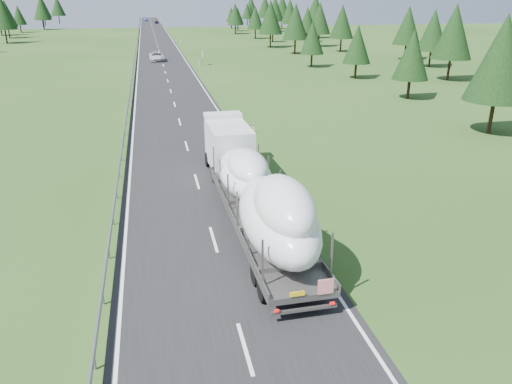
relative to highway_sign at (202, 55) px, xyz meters
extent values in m
plane|color=#264517|center=(-7.20, -80.00, -1.81)|extent=(400.00, 400.00, 0.00)
cube|color=black|center=(-7.20, 20.00, -1.80)|extent=(10.00, 400.00, 0.02)
cube|color=slate|center=(-12.50, 20.00, -1.21)|extent=(0.08, 400.00, 0.32)
cylinder|color=slate|center=(-12.50, -80.00, -1.51)|extent=(0.10, 0.10, 0.60)
cube|color=silver|center=(-0.70, -50.00, -1.31)|extent=(0.12, 0.07, 1.00)
cube|color=black|center=(-0.70, -50.00, -0.99)|extent=(0.13, 0.08, 0.12)
cube|color=silver|center=(-0.70, 0.00, -1.31)|extent=(0.12, 0.07, 1.00)
cube|color=black|center=(-0.70, 0.00, -0.99)|extent=(0.13, 0.08, 0.12)
cube|color=silver|center=(-0.70, 50.00, -1.31)|extent=(0.12, 0.07, 1.00)
cube|color=black|center=(-0.70, 50.00, -0.99)|extent=(0.13, 0.08, 0.12)
cube|color=silver|center=(-0.70, 100.00, -1.31)|extent=(0.12, 0.07, 1.00)
cube|color=black|center=(-0.70, 100.00, -0.99)|extent=(0.13, 0.08, 0.12)
cube|color=silver|center=(-0.70, 150.00, -1.31)|extent=(0.12, 0.07, 1.00)
cube|color=black|center=(-0.70, 150.00, -0.99)|extent=(0.13, 0.08, 0.12)
cube|color=silver|center=(-0.70, 200.00, -1.31)|extent=(0.12, 0.07, 1.00)
cube|color=black|center=(-0.70, 200.00, -0.99)|extent=(0.13, 0.08, 0.12)
cube|color=silver|center=(-0.70, 250.00, -1.31)|extent=(0.12, 0.07, 1.00)
cube|color=black|center=(-0.70, 250.00, -0.99)|extent=(0.13, 0.08, 0.12)
cylinder|color=slate|center=(0.00, 0.00, -0.81)|extent=(0.08, 0.08, 2.00)
cube|color=silver|center=(0.00, 0.00, 0.19)|extent=(0.05, 0.90, 1.20)
cylinder|color=black|center=(34.62, -25.35, 0.08)|extent=(0.36, 0.36, 3.79)
cone|color=black|center=(34.62, -25.35, 5.34)|extent=(5.89, 5.89, 7.89)
cylinder|color=black|center=(39.76, -11.01, -0.11)|extent=(0.36, 0.36, 3.39)
cone|color=black|center=(39.76, -11.01, 4.59)|extent=(5.27, 5.27, 7.06)
cylinder|color=black|center=(40.67, 0.03, -0.05)|extent=(0.36, 0.36, 3.51)
cone|color=black|center=(40.67, 0.03, 4.82)|extent=(5.46, 5.46, 7.31)
cylinder|color=black|center=(33.57, 17.19, -0.06)|extent=(0.36, 0.36, 3.49)
cone|color=black|center=(33.57, 17.19, 4.79)|extent=(5.44, 5.44, 7.28)
cylinder|color=black|center=(32.64, 30.07, -0.01)|extent=(0.36, 0.36, 3.60)
cone|color=black|center=(32.64, 30.07, 4.99)|extent=(5.60, 5.60, 7.50)
cylinder|color=black|center=(33.57, 43.07, -0.24)|extent=(0.36, 0.36, 3.15)
cone|color=black|center=(33.57, 43.07, 4.13)|extent=(4.89, 4.89, 6.55)
cylinder|color=black|center=(40.08, 56.27, 0.33)|extent=(0.36, 0.36, 4.28)
cone|color=black|center=(40.08, 56.27, 6.27)|extent=(6.65, 6.65, 8.91)
cylinder|color=black|center=(37.33, 74.68, 0.09)|extent=(0.36, 0.36, 3.80)
cone|color=black|center=(37.33, 74.68, 5.38)|extent=(5.92, 5.92, 7.92)
cylinder|color=black|center=(35.26, 86.58, 0.23)|extent=(0.36, 0.36, 4.07)
cone|color=black|center=(35.26, 86.58, 5.88)|extent=(6.33, 6.33, 8.48)
cylinder|color=black|center=(41.26, 99.70, 0.33)|extent=(0.36, 0.36, 4.27)
cone|color=black|center=(41.26, 99.70, 6.25)|extent=(6.64, 6.64, 8.89)
cylinder|color=black|center=(38.09, 115.07, 0.26)|extent=(0.36, 0.36, 4.14)
cone|color=black|center=(38.09, 115.07, 6.01)|extent=(6.44, 6.44, 8.63)
cylinder|color=black|center=(33.08, 127.13, -0.26)|extent=(0.36, 0.36, 3.10)
cone|color=black|center=(33.08, 127.13, 4.04)|extent=(4.82, 4.82, 6.45)
cylinder|color=black|center=(36.71, 140.27, -0.29)|extent=(0.36, 0.36, 3.04)
cone|color=black|center=(36.71, 140.27, 3.93)|extent=(4.73, 4.73, 6.33)
cylinder|color=black|center=(40.60, 156.31, 0.25)|extent=(0.36, 0.36, 4.11)
cone|color=black|center=(40.60, 156.31, 5.96)|extent=(6.39, 6.39, 8.56)
cylinder|color=black|center=(20.95, -54.55, 0.02)|extent=(0.36, 0.36, 3.67)
cone|color=black|center=(20.95, -54.55, 5.12)|extent=(5.70, 5.70, 7.64)
cylinder|color=black|center=(21.65, -37.47, -0.39)|extent=(0.36, 0.36, 2.84)
cone|color=black|center=(21.65, -37.47, 3.56)|extent=(4.42, 4.42, 5.92)
cylinder|color=black|center=(21.55, -20.69, -0.44)|extent=(0.36, 0.36, 2.74)
cone|color=black|center=(21.55, -20.69, 3.37)|extent=(4.26, 4.26, 5.71)
cylinder|color=black|center=(18.92, -6.65, -0.45)|extent=(0.36, 0.36, 2.73)
cone|color=black|center=(18.92, -6.65, 3.34)|extent=(4.24, 4.24, 5.68)
cylinder|color=black|center=(22.01, 14.84, 0.00)|extent=(0.36, 0.36, 3.62)
cone|color=black|center=(22.01, 14.84, 5.02)|extent=(5.63, 5.63, 7.54)
cylinder|color=black|center=(20.10, 30.18, 0.09)|extent=(0.36, 0.36, 3.79)
cone|color=black|center=(20.10, 30.18, 5.36)|extent=(5.90, 5.90, 7.90)
cylinder|color=black|center=(24.42, 45.49, -0.50)|extent=(0.36, 0.36, 2.61)
cone|color=black|center=(24.42, 45.49, 3.12)|extent=(4.06, 4.06, 5.44)
cylinder|color=black|center=(22.04, 57.51, -0.22)|extent=(0.36, 0.36, 3.18)
cone|color=black|center=(22.04, 57.51, 4.19)|extent=(4.94, 4.94, 6.62)
cylinder|color=black|center=(19.54, 77.95, -0.14)|extent=(0.36, 0.36, 3.34)
cone|color=black|center=(19.54, 77.95, 4.50)|extent=(5.19, 5.19, 6.96)
cylinder|color=black|center=(22.85, 92.18, -0.41)|extent=(0.36, 0.36, 2.79)
cone|color=black|center=(22.85, 92.18, 3.47)|extent=(4.35, 4.35, 5.82)
cylinder|color=black|center=(23.13, 108.21, -0.46)|extent=(0.36, 0.36, 2.70)
cone|color=black|center=(23.13, 108.21, 3.29)|extent=(4.20, 4.20, 5.63)
cylinder|color=black|center=(-46.82, 56.27, 0.31)|extent=(0.36, 0.36, 4.23)
cone|color=black|center=(-46.82, 56.27, 6.18)|extent=(6.58, 6.58, 8.81)
cylinder|color=black|center=(-50.31, 74.68, 0.08)|extent=(0.36, 0.36, 3.77)
cone|color=black|center=(-50.31, 74.68, 5.31)|extent=(5.86, 5.86, 7.85)
cylinder|color=black|center=(-55.38, 86.58, 0.30)|extent=(0.36, 0.36, 4.22)
cylinder|color=black|center=(-52.28, 99.70, -0.28)|extent=(0.36, 0.36, 3.05)
cone|color=black|center=(-52.28, 99.70, 3.95)|extent=(4.74, 4.74, 6.35)
cylinder|color=black|center=(-47.24, 115.07, 0.22)|extent=(0.36, 0.36, 4.06)
cone|color=black|center=(-47.24, 115.07, 5.86)|extent=(6.32, 6.32, 8.46)
cylinder|color=black|center=(-49.69, 127.13, 0.15)|extent=(0.36, 0.36, 3.91)
cone|color=black|center=(-49.69, 127.13, 5.57)|extent=(6.08, 6.08, 8.14)
cylinder|color=black|center=(-51.05, 140.27, 0.11)|extent=(0.36, 0.36, 3.85)
cone|color=black|center=(-51.05, 140.27, 5.46)|extent=(5.98, 5.98, 8.01)
cylinder|color=black|center=(-47.74, 156.31, 0.24)|extent=(0.36, 0.36, 4.09)
cone|color=black|center=(-47.74, 156.31, 5.92)|extent=(6.37, 6.37, 8.53)
cube|color=silver|center=(-4.71, -60.74, 0.27)|extent=(2.84, 5.53, 3.07)
cube|color=black|center=(-4.71, -57.95, 0.82)|extent=(2.52, 0.13, 1.53)
cube|color=silver|center=(-4.71, -58.33, 1.97)|extent=(2.76, 1.36, 0.33)
cube|color=#5E5C59|center=(-4.71, -61.84, -1.21)|extent=(2.80, 3.34, 0.27)
cylinder|color=black|center=(-5.97, -58.77, -1.26)|extent=(0.40, 1.10, 1.10)
cylinder|color=black|center=(-3.45, -58.77, -1.26)|extent=(0.40, 1.10, 1.10)
cylinder|color=black|center=(-5.97, -62.28, -1.26)|extent=(0.40, 1.10, 1.10)
cylinder|color=black|center=(-3.45, -62.28, -1.26)|extent=(0.40, 1.10, 1.10)
cube|color=#5E5C59|center=(-4.71, -71.15, -0.80)|extent=(3.23, 15.39, 0.28)
cube|color=#5E5C59|center=(-6.17, -71.15, -0.53)|extent=(0.34, 15.34, 0.26)
cube|color=#5E5C59|center=(-3.25, -71.15, -0.53)|extent=(0.34, 15.34, 0.26)
cube|color=#5E5C59|center=(-6.17, -77.73, 0.38)|extent=(0.08, 0.08, 2.08)
cube|color=#5E5C59|center=(-3.25, -77.73, 0.38)|extent=(0.08, 0.08, 2.08)
cube|color=#5E5C59|center=(-6.17, -75.10, 0.38)|extent=(0.08, 0.08, 2.08)
cube|color=#5E5C59|center=(-3.25, -75.10, 0.38)|extent=(0.08, 0.08, 2.08)
cube|color=#5E5C59|center=(-6.17, -72.47, 0.38)|extent=(0.08, 0.08, 2.08)
cube|color=#5E5C59|center=(-3.25, -72.47, 0.38)|extent=(0.08, 0.08, 2.08)
cube|color=#5E5C59|center=(-6.17, -69.84, 0.38)|extent=(0.08, 0.08, 2.08)
cube|color=#5E5C59|center=(-3.25, -69.84, 0.38)|extent=(0.08, 0.08, 2.08)
cube|color=#5E5C59|center=(-6.17, -67.21, 0.38)|extent=(0.08, 0.08, 2.08)
cube|color=#5E5C59|center=(-3.25, -67.21, 0.38)|extent=(0.08, 0.08, 2.08)
cube|color=#5E5C59|center=(-6.17, -64.58, 0.38)|extent=(0.08, 0.08, 2.08)
cube|color=#5E5C59|center=(-3.25, -64.58, 0.38)|extent=(0.08, 0.08, 2.08)
cylinder|color=black|center=(-5.91, -77.07, -1.26)|extent=(0.46, 1.10, 1.10)
cylinder|color=black|center=(-3.50, -77.07, -1.26)|extent=(0.46, 1.10, 1.10)
cylinder|color=black|center=(-5.91, -75.76, -1.26)|extent=(0.46, 1.10, 1.10)
cylinder|color=black|center=(-3.50, -75.76, -1.26)|extent=(0.46, 1.10, 1.10)
cube|color=#5E5C59|center=(-4.71, -78.77, -1.32)|extent=(2.74, 0.18, 0.13)
cube|color=red|center=(-3.89, -78.85, -0.33)|extent=(0.66, 0.06, 0.66)
cube|color=yellow|center=(-5.04, -78.85, -0.49)|extent=(0.60, 0.05, 0.20)
cube|color=red|center=(-5.86, -78.85, -1.15)|extent=(0.20, 0.07, 0.11)
cube|color=red|center=(-3.56, -78.85, -1.15)|extent=(0.20, 0.07, 0.11)
ellipsoid|color=white|center=(-4.71, -74.66, 0.82)|extent=(3.42, 8.29, 2.96)
ellipsoid|color=white|center=(-4.71, -75.69, 1.86)|extent=(2.58, 5.26, 2.37)
ellipsoid|color=white|center=(-4.71, -67.21, 0.43)|extent=(3.11, 7.46, 2.18)
ellipsoid|color=white|center=(-4.71, -68.13, 1.19)|extent=(2.35, 4.73, 1.74)
imported|color=silver|center=(-8.13, 8.42, -0.97)|extent=(2.99, 6.13, 1.68)
imported|color=black|center=(-4.77, 150.31, -1.16)|extent=(1.64, 3.84, 1.29)
imported|color=#1A224A|center=(-9.43, 177.20, -1.06)|extent=(1.73, 4.60, 1.50)
camera|label=1|loc=(-9.89, -94.70, 10.31)|focal=35.00mm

